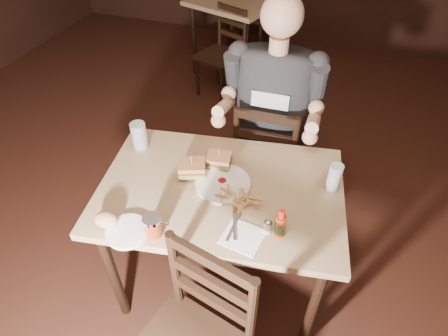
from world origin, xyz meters
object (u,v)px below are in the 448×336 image
(diner, at_px, (273,90))
(syrup_dispenser, at_px, (153,226))
(main_table, at_px, (221,200))
(bg_table, at_px, (237,7))
(bg_chair_far, at_px, (251,11))
(glass_left, at_px, (139,136))
(hot_sauce, at_px, (281,223))
(glass_right, at_px, (334,177))
(chair_far, at_px, (268,155))
(side_plate, at_px, (128,232))
(dinner_plate, at_px, (223,184))
(bg_chair_near, at_px, (220,56))

(diner, distance_m, syrup_dispenser, 1.01)
(main_table, distance_m, bg_table, 2.62)
(bg_chair_far, xyz_separation_m, glass_left, (0.20, -2.92, 0.39))
(main_table, bearing_deg, hot_sauce, -29.51)
(bg_table, bearing_deg, main_table, -74.74)
(glass_left, xyz_separation_m, syrup_dispenser, (0.32, -0.49, -0.02))
(main_table, height_order, glass_right, glass_right)
(bg_table, height_order, glass_right, glass_right)
(bg_table, distance_m, chair_far, 2.02)
(glass_right, distance_m, side_plate, 0.94)
(glass_left, height_order, syrup_dispenser, glass_left)
(hot_sauce, height_order, syrup_dispenser, hot_sauce)
(dinner_plate, bearing_deg, diner, 81.91)
(bg_chair_far, xyz_separation_m, bg_chair_near, (0.00, -1.10, -0.04))
(main_table, relative_size, bg_table, 1.22)
(glass_left, distance_m, syrup_dispenser, 0.59)
(bg_chair_near, relative_size, side_plate, 4.71)
(diner, distance_m, dinner_plate, 0.64)
(bg_table, relative_size, glass_left, 6.92)
(bg_chair_near, bearing_deg, side_plate, -57.27)
(glass_left, bearing_deg, syrup_dispenser, -57.08)
(side_plate, bearing_deg, main_table, 53.28)
(bg_chair_near, bearing_deg, dinner_plate, -47.71)
(bg_table, bearing_deg, syrup_dispenser, -79.81)
(glass_left, relative_size, hot_sauce, 1.00)
(bg_chair_near, bearing_deg, chair_far, -36.33)
(main_table, xyz_separation_m, bg_chair_near, (-0.69, 1.98, -0.27))
(diner, bearing_deg, hot_sauce, -75.60)
(bg_chair_far, relative_size, bg_chair_near, 1.10)
(bg_table, relative_size, diner, 1.02)
(diner, bearing_deg, syrup_dispenser, -106.63)
(diner, bearing_deg, dinner_plate, -99.38)
(main_table, distance_m, syrup_dispenser, 0.41)
(main_table, distance_m, dinner_plate, 0.10)
(main_table, height_order, dinner_plate, dinner_plate)
(bg_chair_far, height_order, bg_chair_near, bg_chair_far)
(bg_chair_near, height_order, glass_left, glass_left)
(chair_far, distance_m, side_plate, 1.16)
(bg_chair_far, height_order, hot_sauce, hot_sauce)
(syrup_dispenser, bearing_deg, glass_right, 28.35)
(bg_chair_far, bearing_deg, side_plate, 98.13)
(dinner_plate, distance_m, glass_right, 0.51)
(glass_left, distance_m, glass_right, 0.98)
(main_table, height_order, glass_left, glass_left)
(bg_table, relative_size, bg_chair_far, 1.10)
(hot_sauce, bearing_deg, chair_far, 104.86)
(glass_left, bearing_deg, chair_far, 41.87)
(dinner_plate, height_order, side_plate, dinner_plate)
(diner, xyz_separation_m, hot_sauce, (0.23, -0.80, -0.11))
(bg_chair_far, distance_m, side_plate, 3.49)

